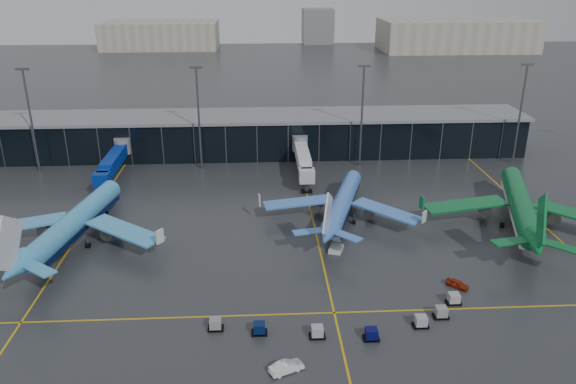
{
  "coord_description": "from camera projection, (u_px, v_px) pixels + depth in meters",
  "views": [
    {
      "loc": [
        -0.55,
        -84.28,
        47.08
      ],
      "look_at": [
        5.0,
        18.0,
        6.0
      ],
      "focal_mm": 35.0,
      "sensor_mm": 36.0,
      "label": 1
    }
  ],
  "objects": [
    {
      "name": "flood_masts",
      "position": [
        281.0,
        114.0,
        137.11
      ],
      "size": [
        203.0,
        0.5,
        25.5
      ],
      "color": "#595B60",
      "rests_on": "ground"
    },
    {
      "name": "distant_hangars",
      "position": [
        339.0,
        34.0,
        345.2
      ],
      "size": [
        260.0,
        71.0,
        22.0
      ],
      "color": "#B2AD99",
      "rests_on": "ground"
    },
    {
      "name": "baggage_carts",
      "position": [
        356.0,
        322.0,
        78.87
      ],
      "size": [
        37.54,
        9.54,
        1.7
      ],
      "color": "black",
      "rests_on": "ground"
    },
    {
      "name": "airliner_aer_lingus",
      "position": [
        522.0,
        192.0,
        108.07
      ],
      "size": [
        50.51,
        54.06,
        13.66
      ],
      "primitive_type": null,
      "rotation": [
        0.0,
        0.0,
        -0.3
      ],
      "color": "#0C642E",
      "rests_on": "ground"
    },
    {
      "name": "airliner_arkefly",
      "position": [
        74.0,
        209.0,
        101.18
      ],
      "size": [
        44.61,
        48.8,
        13.14
      ],
      "primitive_type": null,
      "rotation": [
        0.0,
        0.0,
        -0.18
      ],
      "color": "#429ED8",
      "rests_on": "ground"
    },
    {
      "name": "service_van_white",
      "position": [
        287.0,
        367.0,
        70.03
      ],
      "size": [
        4.66,
        3.24,
        1.46
      ],
      "primitive_type": "imported",
      "rotation": [
        0.0,
        0.0,
        2.0
      ],
      "color": "white",
      "rests_on": "ground"
    },
    {
      "name": "airliner_klm_near",
      "position": [
        343.0,
        192.0,
        110.93
      ],
      "size": [
        43.2,
        46.21,
        11.66
      ],
      "primitive_type": null,
      "rotation": [
        0.0,
        0.0,
        -0.31
      ],
      "color": "#4279D8",
      "rests_on": "ground"
    },
    {
      "name": "terminal_pier",
      "position": [
        261.0,
        134.0,
        151.11
      ],
      "size": [
        142.0,
        17.0,
        10.7
      ],
      "color": "black",
      "rests_on": "ground"
    },
    {
      "name": "mobile_airstair",
      "position": [
        336.0,
        247.0,
        99.98
      ],
      "size": [
        3.13,
        3.75,
        3.45
      ],
      "rotation": [
        0.0,
        0.0,
        -0.34
      ],
      "color": "silver",
      "rests_on": "ground"
    },
    {
      "name": "jet_bridges",
      "position": [
        113.0,
        162.0,
        132.05
      ],
      "size": [
        94.0,
        27.5,
        7.2
      ],
      "color": "#595B60",
      "rests_on": "ground"
    },
    {
      "name": "ground",
      "position": [
        264.0,
        264.0,
        95.67
      ],
      "size": [
        600.0,
        600.0,
        0.0
      ],
      "primitive_type": "plane",
      "color": "#282B2D",
      "rests_on": "ground"
    },
    {
      "name": "taxi_lines",
      "position": [
        316.0,
        235.0,
        106.0
      ],
      "size": [
        220.0,
        120.0,
        0.02
      ],
      "color": "gold",
      "rests_on": "ground"
    },
    {
      "name": "service_van_red",
      "position": [
        457.0,
        284.0,
        88.63
      ],
      "size": [
        3.63,
        3.57,
        1.24
      ],
      "primitive_type": "imported",
      "rotation": [
        0.0,
        0.0,
        0.81
      ],
      "color": "#97210B",
      "rests_on": "ground"
    }
  ]
}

